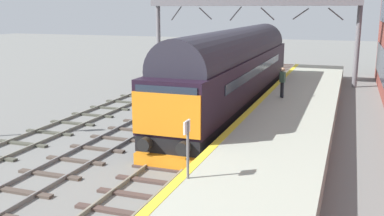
{
  "coord_description": "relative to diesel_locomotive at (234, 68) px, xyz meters",
  "views": [
    {
      "loc": [
        6.1,
        -17.82,
        5.74
      ],
      "look_at": [
        0.2,
        -1.2,
        1.82
      ],
      "focal_mm": 41.85,
      "sensor_mm": 36.0,
      "label": 1
    }
  ],
  "objects": [
    {
      "name": "track_adjacent_far_west",
      "position": [
        -7.03,
        -6.42,
        -2.43
      ],
      "size": [
        2.5,
        60.0,
        0.15
      ],
      "color": "gray",
      "rests_on": "ground"
    },
    {
      "name": "ground_plane",
      "position": [
        -0.0,
        -6.42,
        -2.49
      ],
      "size": [
        140.0,
        140.0,
        0.0
      ],
      "primitive_type": "plane",
      "color": "slate",
      "rests_on": "ground"
    },
    {
      "name": "waiting_passenger",
      "position": [
        2.7,
        0.01,
        -0.5
      ],
      "size": [
        0.46,
        0.47,
        1.64
      ],
      "rotation": [
        0.0,
        0.0,
        2.04
      ],
      "color": "#272930",
      "rests_on": "station_platform"
    },
    {
      "name": "track_main",
      "position": [
        -0.0,
        -6.42,
        -2.44
      ],
      "size": [
        2.5,
        60.0,
        0.15
      ],
      "color": "gray",
      "rests_on": "ground"
    },
    {
      "name": "diesel_locomotive",
      "position": [
        0.0,
        0.0,
        0.0
      ],
      "size": [
        2.74,
        20.17,
        4.68
      ],
      "color": "black",
      "rests_on": "ground"
    },
    {
      "name": "overhead_footbridge",
      "position": [
        -1.47,
        10.97,
        3.44
      ],
      "size": [
        16.33,
        2.0,
        6.47
      ],
      "color": "slate",
      "rests_on": "ground"
    },
    {
      "name": "platform_number_sign",
      "position": [
        1.94,
        -12.92,
        -0.35
      ],
      "size": [
        0.1,
        0.44,
        1.69
      ],
      "color": "slate",
      "rests_on": "station_platform"
    },
    {
      "name": "track_adjacent_west",
      "position": [
        -3.59,
        -6.42,
        -2.43
      ],
      "size": [
        2.5,
        60.0,
        0.15
      ],
      "color": "slate",
      "rests_on": "ground"
    },
    {
      "name": "station_platform",
      "position": [
        3.6,
        -6.42,
        -1.99
      ],
      "size": [
        4.0,
        44.0,
        1.01
      ],
      "color": "#AAB09F",
      "rests_on": "ground"
    }
  ]
}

